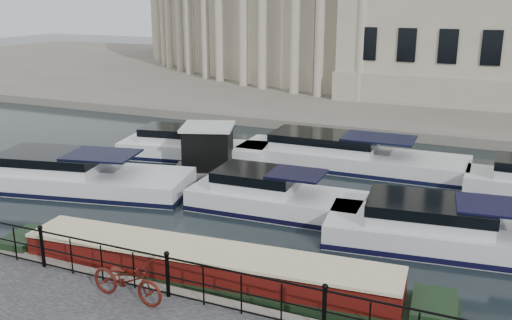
% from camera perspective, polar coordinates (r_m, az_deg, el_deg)
% --- Properties ---
extents(ground_plane, '(160.00, 160.00, 0.00)m').
position_cam_1_polar(ground_plane, '(16.65, -4.45, -11.56)').
color(ground_plane, black).
rests_on(ground_plane, ground).
extents(far_bank, '(120.00, 42.00, 0.55)m').
position_cam_1_polar(far_bank, '(52.94, 16.00, 7.49)').
color(far_bank, '#6B665B').
rests_on(far_bank, ground_plane).
extents(railing, '(24.14, 0.14, 1.22)m').
position_cam_1_polar(railing, '(14.39, -8.85, -11.05)').
color(railing, black).
rests_on(railing, near_quay).
extents(civic_building, '(53.55, 31.84, 16.85)m').
position_cam_1_polar(civic_building, '(48.32, 14.66, 14.88)').
color(civic_building, '#ADA38C').
rests_on(civic_building, far_bank).
extents(bicycle, '(2.11, 0.85, 1.09)m').
position_cam_1_polar(bicycle, '(14.47, -12.77, -11.59)').
color(bicycle, '#4A130D').
rests_on(bicycle, near_quay).
extents(narrowboat, '(13.20, 2.79, 1.49)m').
position_cam_1_polar(narrowboat, '(15.85, -5.06, -11.59)').
color(narrowboat, black).
rests_on(narrowboat, ground_plane).
extents(harbour_hut, '(3.76, 3.45, 2.19)m').
position_cam_1_polar(harbour_hut, '(25.91, -4.80, 0.97)').
color(harbour_hut, '#6B665B').
rests_on(harbour_hut, ground_plane).
extents(cabin_cruisers, '(26.48, 11.45, 1.99)m').
position_cam_1_polar(cabin_cruisers, '(23.39, 3.97, -2.20)').
color(cabin_cruisers, silver).
rests_on(cabin_cruisers, ground_plane).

